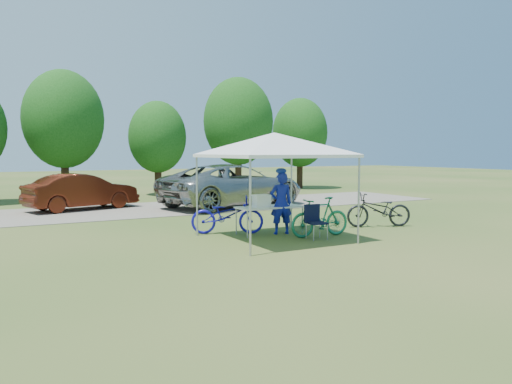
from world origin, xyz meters
TOP-DOWN VIEW (x-y plane):
  - ground at (0.00, 0.00)m, footprint 100.00×100.00m
  - gravel_strip at (0.00, 8.00)m, footprint 24.00×5.00m
  - canopy at (0.00, 0.00)m, footprint 4.53×4.53m
  - treeline at (-0.29, 14.05)m, footprint 24.89×4.28m
  - folding_table at (0.38, 0.86)m, footprint 1.83×0.76m
  - folding_chair at (0.98, -0.41)m, footprint 0.50×0.52m
  - cooler at (0.12, 0.86)m, footprint 0.46×0.31m
  - ice_cream_cup at (0.74, 0.81)m, footprint 0.08×0.08m
  - cyclist at (0.60, 0.63)m, footprint 0.70×0.55m
  - bike_blue at (-0.66, 1.38)m, footprint 2.07×1.49m
  - bike_green at (1.28, -0.24)m, footprint 1.77×0.59m
  - bike_dark at (3.83, 0.29)m, footprint 2.08×1.35m
  - minivan at (2.45, 7.28)m, footprint 6.65×4.12m
  - sedan at (-3.13, 9.14)m, footprint 4.43×2.56m

SIDE VIEW (x-z plane):
  - ground at x=0.00m, z-range 0.00..0.00m
  - gravel_strip at x=0.00m, z-range 0.00..0.02m
  - bike_dark at x=3.83m, z-range 0.00..1.03m
  - bike_blue at x=-0.66m, z-range 0.00..1.04m
  - folding_chair at x=0.98m, z-range 0.08..0.96m
  - bike_green at x=1.28m, z-range 0.00..1.05m
  - sedan at x=-3.13m, z-range 0.02..1.40m
  - folding_table at x=0.38m, z-range 0.33..1.09m
  - ice_cream_cup at x=0.74m, z-range 0.75..0.82m
  - cyclist at x=0.60m, z-range 0.00..1.69m
  - minivan at x=2.45m, z-range 0.02..1.74m
  - cooler at x=0.12m, z-range 0.76..1.09m
  - canopy at x=0.00m, z-range 1.15..4.15m
  - treeline at x=-0.29m, z-range 0.38..6.68m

